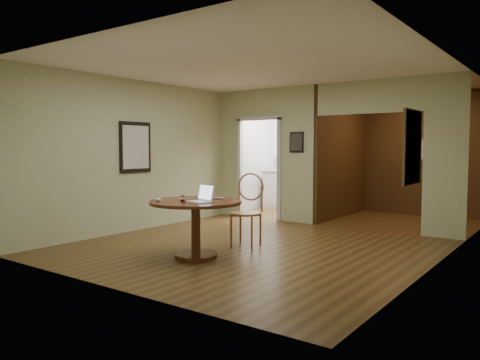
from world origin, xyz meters
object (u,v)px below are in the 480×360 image
Objects in this scene: dining_table at (196,215)px; chair at (248,206)px; closed_laptop at (214,198)px; open_laptop at (202,197)px.

chair reaches higher than dining_table.
chair is at bearing 82.54° from dining_table.
chair is at bearing 68.77° from closed_laptop.
dining_table is 1.12× the size of chair.
open_laptop reaches higher than closed_laptop.
open_laptop is at bearing -20.53° from dining_table.
closed_laptop is at bearing -106.43° from chair.
dining_table is at bearing -109.03° from chair.
closed_laptop is (0.07, 0.29, 0.21)m from dining_table.
closed_laptop reaches higher than dining_table.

